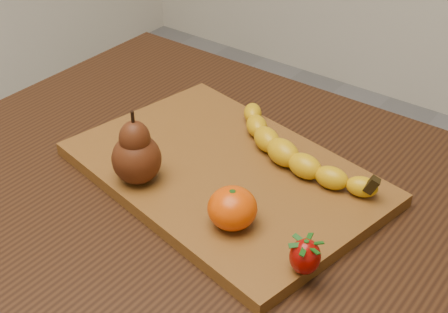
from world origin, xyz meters
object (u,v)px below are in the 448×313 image
Objects in this scene: cutting_board at (224,173)px; pear at (135,147)px; table at (234,242)px; mandarin at (232,208)px.

pear reaches higher than cutting_board.
mandarin is (0.05, -0.08, 0.15)m from table.
mandarin is at bearing -55.64° from table.
cutting_board is 0.13m from mandarin.
table is 0.17m from mandarin.
cutting_board is 4.09× the size of pear.
cutting_board is 0.14m from pear.
mandarin reaches higher than cutting_board.
table is 0.11m from cutting_board.
mandarin is at bearing -37.50° from cutting_board.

